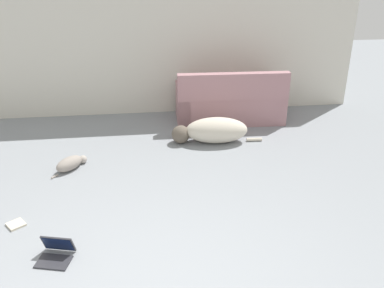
{
  "coord_description": "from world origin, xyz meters",
  "views": [
    {
      "loc": [
        0.04,
        -2.55,
        2.69
      ],
      "look_at": [
        0.59,
        1.95,
        0.56
      ],
      "focal_mm": 40.0,
      "sensor_mm": 36.0,
      "label": 1
    }
  ],
  "objects_px": {
    "dog": "(213,131)",
    "book_cream": "(16,224)",
    "couch": "(230,103)",
    "cat": "(70,163)",
    "laptop_open": "(56,251)"
  },
  "relations": [
    {
      "from": "dog",
      "to": "book_cream",
      "type": "distance_m",
      "value": 3.01
    },
    {
      "from": "couch",
      "to": "dog",
      "type": "relative_size",
      "value": 1.31
    },
    {
      "from": "book_cream",
      "to": "dog",
      "type": "bearing_deg",
      "value": 37.13
    },
    {
      "from": "couch",
      "to": "dog",
      "type": "bearing_deg",
      "value": 65.2
    },
    {
      "from": "cat",
      "to": "book_cream",
      "type": "height_order",
      "value": "cat"
    },
    {
      "from": "dog",
      "to": "book_cream",
      "type": "height_order",
      "value": "dog"
    },
    {
      "from": "couch",
      "to": "book_cream",
      "type": "xyz_separation_m",
      "value": [
        -2.82,
        -2.65,
        -0.28
      ]
    },
    {
      "from": "couch",
      "to": "laptop_open",
      "type": "distance_m",
      "value": 3.97
    },
    {
      "from": "dog",
      "to": "cat",
      "type": "height_order",
      "value": "dog"
    },
    {
      "from": "cat",
      "to": "book_cream",
      "type": "xyz_separation_m",
      "value": [
        -0.41,
        -1.2,
        -0.07
      ]
    },
    {
      "from": "cat",
      "to": "laptop_open",
      "type": "bearing_deg",
      "value": -135.2
    },
    {
      "from": "couch",
      "to": "cat",
      "type": "distance_m",
      "value": 2.82
    },
    {
      "from": "laptop_open",
      "to": "couch",
      "type": "bearing_deg",
      "value": 68.95
    },
    {
      "from": "couch",
      "to": "laptop_open",
      "type": "bearing_deg",
      "value": 56.44
    },
    {
      "from": "dog",
      "to": "cat",
      "type": "relative_size",
      "value": 2.82
    }
  ]
}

